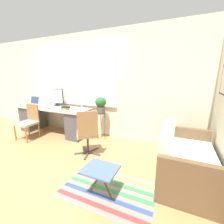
% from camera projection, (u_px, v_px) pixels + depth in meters
% --- Properties ---
extents(ground_plane, '(14.00, 14.00, 0.00)m').
position_uv_depth(ground_plane, '(62.00, 140.00, 3.83)').
color(ground_plane, tan).
extents(wall_back_with_window, '(9.00, 0.12, 2.70)m').
position_uv_depth(wall_back_with_window, '(79.00, 85.00, 4.23)').
color(wall_back_with_window, beige).
rests_on(wall_back_with_window, ground_plane).
extents(desk, '(2.17, 0.73, 0.74)m').
position_uv_depth(desk, '(54.00, 119.00, 4.29)').
color(desk, beige).
rests_on(desk, ground_plane).
extents(laptop, '(0.36, 0.31, 0.26)m').
position_uv_depth(laptop, '(33.00, 103.00, 4.55)').
color(laptop, '#B7B7BC').
rests_on(laptop, desk).
extents(monitor, '(0.49, 0.16, 0.49)m').
position_uv_depth(monitor, '(56.00, 97.00, 4.38)').
color(monitor, black).
rests_on(monitor, desk).
extents(keyboard, '(0.33, 0.13, 0.02)m').
position_uv_depth(keyboard, '(46.00, 108.00, 4.07)').
color(keyboard, slate).
rests_on(keyboard, desk).
extents(mouse, '(0.04, 0.07, 0.03)m').
position_uv_depth(mouse, '(54.00, 108.00, 3.98)').
color(mouse, silver).
rests_on(mouse, desk).
extents(desk_lamp, '(0.14, 0.14, 0.36)m').
position_uv_depth(desk_lamp, '(82.00, 100.00, 3.91)').
color(desk_lamp, white).
rests_on(desk_lamp, desk).
extents(book_stack, '(0.22, 0.19, 0.09)m').
position_uv_depth(book_stack, '(66.00, 108.00, 3.89)').
color(book_stack, yellow).
rests_on(book_stack, desk).
extents(desk_chair_wooden, '(0.46, 0.47, 0.88)m').
position_uv_depth(desk_chair_wooden, '(28.00, 121.00, 3.87)').
color(desk_chair_wooden, olive).
rests_on(desk_chair_wooden, ground_plane).
extents(office_chair_swivel, '(0.58, 0.59, 0.96)m').
position_uv_depth(office_chair_swivel, '(88.00, 132.00, 2.99)').
color(office_chair_swivel, '#47474C').
rests_on(office_chair_swivel, ground_plane).
extents(couch_loveseat, '(0.76, 1.34, 0.81)m').
position_uv_depth(couch_loveseat, '(184.00, 162.00, 2.32)').
color(couch_loveseat, white).
rests_on(couch_loveseat, ground_plane).
extents(plant_stand, '(0.24, 0.24, 0.71)m').
position_uv_depth(plant_stand, '(101.00, 116.00, 3.76)').
color(plant_stand, '#333338').
rests_on(plant_stand, ground_plane).
extents(potted_plant, '(0.27, 0.27, 0.39)m').
position_uv_depth(potted_plant, '(101.00, 104.00, 3.69)').
color(potted_plant, '#514C47').
rests_on(potted_plant, plant_stand).
extents(floor_rug_striped, '(1.32, 0.82, 0.01)m').
position_uv_depth(floor_rug_striped, '(108.00, 190.00, 2.14)').
color(floor_rug_striped, gray).
rests_on(floor_rug_striped, ground_plane).
extents(folding_stool, '(0.44, 0.37, 0.43)m').
position_uv_depth(folding_stool, '(100.00, 171.00, 1.94)').
color(folding_stool, slate).
rests_on(folding_stool, ground_plane).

